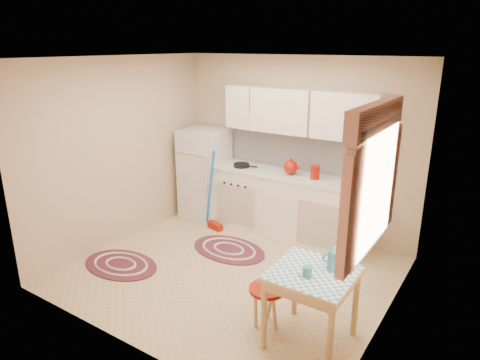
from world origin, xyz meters
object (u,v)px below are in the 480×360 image
object	(u,v)px
fridge	(205,174)
stool	(267,307)
base_cabinets	(283,206)
table	(311,308)

from	to	relation	value
fridge	stool	bearing A→B (deg)	-40.61
fridge	base_cabinets	xyz separation A→B (m)	(1.37, 0.05, -0.26)
table	stool	world-z (taller)	table
table	base_cabinets	bearing A→B (deg)	123.90
fridge	table	size ratio (longest dim) A/B	1.94
fridge	base_cabinets	distance (m)	1.39
base_cabinets	table	distance (m)	2.35
fridge	stool	distance (m)	2.98
base_cabinets	stool	size ratio (longest dim) A/B	5.36
fridge	stool	world-z (taller)	fridge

